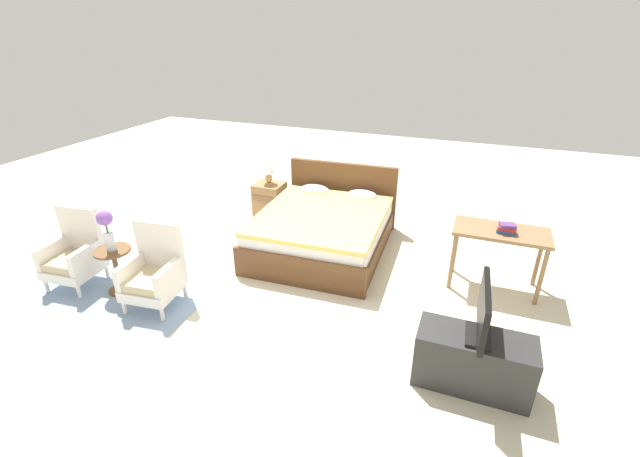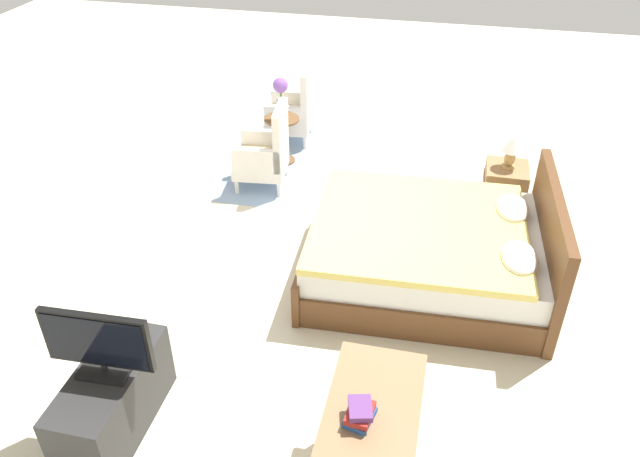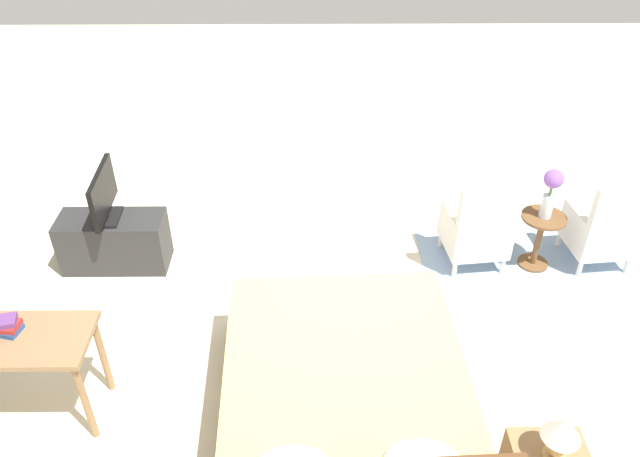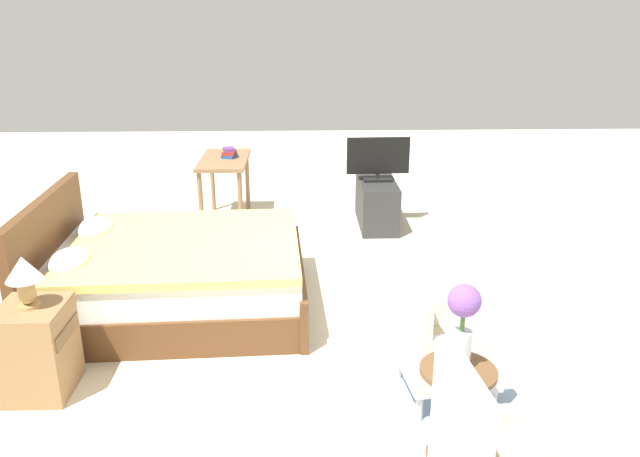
{
  "view_description": "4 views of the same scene",
  "coord_description": "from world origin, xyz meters",
  "px_view_note": "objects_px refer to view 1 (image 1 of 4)",
  "views": [
    {
      "loc": [
        1.89,
        -3.8,
        2.86
      ],
      "look_at": [
        0.31,
        0.35,
        0.71
      ],
      "focal_mm": 24.0,
      "sensor_mm": 36.0,
      "label": 1
    },
    {
      "loc": [
        4.5,
        1.2,
        3.48
      ],
      "look_at": [
        0.37,
        0.25,
        0.61
      ],
      "focal_mm": 35.0,
      "sensor_mm": 36.0,
      "label": 2
    },
    {
      "loc": [
        0.25,
        3.91,
        3.71
      ],
      "look_at": [
        0.22,
        -0.11,
        0.84
      ],
      "focal_mm": 35.0,
      "sensor_mm": 36.0,
      "label": 3
    },
    {
      "loc": [
        -4.59,
        0.12,
        2.31
      ],
      "look_at": [
        0.22,
        -0.04,
        0.62
      ],
      "focal_mm": 35.0,
      "sensor_mm": 36.0,
      "label": 4
    }
  ],
  "objects_px": {
    "vanity_desk": "(500,239)",
    "bed": "(324,228)",
    "armchair_by_window_right": "(154,273)",
    "tv_stand": "(473,361)",
    "side_table": "(116,265)",
    "flower_vase": "(106,226)",
    "tv_flatscreen": "(483,313)",
    "table_lamp": "(268,171)",
    "armchair_by_window_left": "(75,254)",
    "book_stack": "(507,229)",
    "nightstand": "(270,201)"
  },
  "relations": [
    {
      "from": "bed",
      "to": "tv_stand",
      "type": "distance_m",
      "value": 2.81
    },
    {
      "from": "side_table",
      "to": "book_stack",
      "type": "xyz_separation_m",
      "value": [
        4.12,
        1.61,
        0.45
      ]
    },
    {
      "from": "bed",
      "to": "vanity_desk",
      "type": "bearing_deg",
      "value": -5.01
    },
    {
      "from": "armchair_by_window_left",
      "to": "armchair_by_window_right",
      "type": "relative_size",
      "value": 1.0
    },
    {
      "from": "armchair_by_window_left",
      "to": "nightstand",
      "type": "height_order",
      "value": "armchair_by_window_left"
    },
    {
      "from": "table_lamp",
      "to": "bed",
      "type": "bearing_deg",
      "value": -28.28
    },
    {
      "from": "vanity_desk",
      "to": "nightstand",
      "type": "bearing_deg",
      "value": 166.41
    },
    {
      "from": "book_stack",
      "to": "flower_vase",
      "type": "bearing_deg",
      "value": -158.65
    },
    {
      "from": "bed",
      "to": "tv_flatscreen",
      "type": "relative_size",
      "value": 3.01
    },
    {
      "from": "vanity_desk",
      "to": "book_stack",
      "type": "height_order",
      "value": "book_stack"
    },
    {
      "from": "vanity_desk",
      "to": "bed",
      "type": "bearing_deg",
      "value": 174.99
    },
    {
      "from": "vanity_desk",
      "to": "book_stack",
      "type": "distance_m",
      "value": 0.18
    },
    {
      "from": "table_lamp",
      "to": "tv_stand",
      "type": "bearing_deg",
      "value": -38.14
    },
    {
      "from": "armchair_by_window_right",
      "to": "flower_vase",
      "type": "distance_m",
      "value": 0.74
    },
    {
      "from": "tv_flatscreen",
      "to": "vanity_desk",
      "type": "xyz_separation_m",
      "value": [
        0.15,
        1.71,
        -0.13
      ]
    },
    {
      "from": "bed",
      "to": "side_table",
      "type": "bearing_deg",
      "value": -135.05
    },
    {
      "from": "table_lamp",
      "to": "book_stack",
      "type": "relative_size",
      "value": 1.56
    },
    {
      "from": "armchair_by_window_left",
      "to": "tv_stand",
      "type": "xyz_separation_m",
      "value": [
        4.51,
        -0.02,
        -0.12
      ]
    },
    {
      "from": "side_table",
      "to": "book_stack",
      "type": "relative_size",
      "value": 2.6
    },
    {
      "from": "table_lamp",
      "to": "flower_vase",
      "type": "bearing_deg",
      "value": -106.01
    },
    {
      "from": "armchair_by_window_left",
      "to": "nightstand",
      "type": "distance_m",
      "value": 2.82
    },
    {
      "from": "bed",
      "to": "tv_flatscreen",
      "type": "bearing_deg",
      "value": -42.69
    },
    {
      "from": "nightstand",
      "to": "tv_flatscreen",
      "type": "bearing_deg",
      "value": -38.12
    },
    {
      "from": "flower_vase",
      "to": "table_lamp",
      "type": "distance_m",
      "value": 2.58
    },
    {
      "from": "table_lamp",
      "to": "book_stack",
      "type": "bearing_deg",
      "value": -14.34
    },
    {
      "from": "nightstand",
      "to": "tv_stand",
      "type": "bearing_deg",
      "value": -38.14
    },
    {
      "from": "tv_stand",
      "to": "tv_flatscreen",
      "type": "xyz_separation_m",
      "value": [
        0.0,
        0.0,
        0.51
      ]
    },
    {
      "from": "vanity_desk",
      "to": "tv_flatscreen",
      "type": "bearing_deg",
      "value": -94.86
    },
    {
      "from": "armchair_by_window_left",
      "to": "vanity_desk",
      "type": "bearing_deg",
      "value": 19.91
    },
    {
      "from": "side_table",
      "to": "tv_stand",
      "type": "relative_size",
      "value": 0.57
    },
    {
      "from": "armchair_by_window_right",
      "to": "nightstand",
      "type": "xyz_separation_m",
      "value": [
        0.14,
        2.5,
        -0.09
      ]
    },
    {
      "from": "armchair_by_window_right",
      "to": "tv_stand",
      "type": "distance_m",
      "value": 3.35
    },
    {
      "from": "armchair_by_window_right",
      "to": "vanity_desk",
      "type": "height_order",
      "value": "armchair_by_window_right"
    },
    {
      "from": "side_table",
      "to": "book_stack",
      "type": "distance_m",
      "value": 4.44
    },
    {
      "from": "tv_flatscreen",
      "to": "vanity_desk",
      "type": "distance_m",
      "value": 1.72
    },
    {
      "from": "flower_vase",
      "to": "tv_flatscreen",
      "type": "xyz_separation_m",
      "value": [
        3.93,
        -0.04,
        -0.08
      ]
    },
    {
      "from": "flower_vase",
      "to": "vanity_desk",
      "type": "distance_m",
      "value": 4.4
    },
    {
      "from": "armchair_by_window_left",
      "to": "side_table",
      "type": "height_order",
      "value": "armchair_by_window_left"
    },
    {
      "from": "bed",
      "to": "tv_stand",
      "type": "xyz_separation_m",
      "value": [
        2.06,
        -1.9,
        -0.04
      ]
    },
    {
      "from": "flower_vase",
      "to": "tv_stand",
      "type": "height_order",
      "value": "flower_vase"
    },
    {
      "from": "armchair_by_window_left",
      "to": "tv_stand",
      "type": "height_order",
      "value": "armchair_by_window_left"
    },
    {
      "from": "side_table",
      "to": "table_lamp",
      "type": "bearing_deg",
      "value": 73.99
    },
    {
      "from": "tv_flatscreen",
      "to": "tv_stand",
      "type": "bearing_deg",
      "value": -177.57
    },
    {
      "from": "vanity_desk",
      "to": "tv_stand",
      "type": "bearing_deg",
      "value": -94.94
    },
    {
      "from": "bed",
      "to": "book_stack",
      "type": "xyz_separation_m",
      "value": [
        2.25,
        -0.25,
        0.5
      ]
    },
    {
      "from": "tv_stand",
      "to": "side_table",
      "type": "bearing_deg",
      "value": 179.34
    },
    {
      "from": "bed",
      "to": "armchair_by_window_left",
      "type": "bearing_deg",
      "value": -142.47
    },
    {
      "from": "side_table",
      "to": "tv_stand",
      "type": "bearing_deg",
      "value": -0.66
    },
    {
      "from": "armchair_by_window_right",
      "to": "book_stack",
      "type": "distance_m",
      "value": 3.92
    },
    {
      "from": "armchair_by_window_right",
      "to": "flower_vase",
      "type": "height_order",
      "value": "flower_vase"
    }
  ]
}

